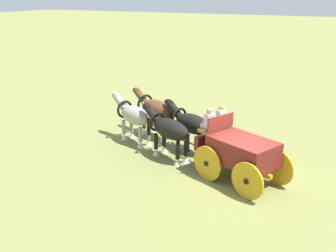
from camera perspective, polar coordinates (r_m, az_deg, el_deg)
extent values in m
plane|color=olive|center=(15.74, 10.37, -7.85)|extent=(220.00, 220.00, 0.00)
cube|color=maroon|center=(15.22, 10.65, -3.57)|extent=(2.88, 2.41, 0.96)
cube|color=brown|center=(15.95, 6.70, -0.33)|extent=(1.08, 1.51, 0.12)
cube|color=maroon|center=(16.43, 5.61, -2.11)|extent=(0.72, 1.24, 0.60)
cube|color=maroon|center=(15.65, 7.54, 0.55)|extent=(0.62, 1.31, 0.55)
cube|color=gold|center=(15.45, 10.52, -5.56)|extent=(2.54, 1.23, 0.16)
cylinder|color=gold|center=(15.44, 5.62, -5.32)|extent=(1.30, 0.63, 1.38)
cylinder|color=black|center=(15.44, 5.62, -5.32)|extent=(0.26, 0.25, 0.20)
cylinder|color=gold|center=(16.64, 9.89, -3.69)|extent=(1.30, 0.63, 1.38)
cylinder|color=black|center=(16.64, 9.89, -3.69)|extent=(0.26, 0.25, 0.20)
cylinder|color=gold|center=(14.27, 11.27, -7.73)|extent=(1.30, 0.63, 1.38)
cylinder|color=black|center=(14.27, 11.27, -7.73)|extent=(0.26, 0.25, 0.20)
cylinder|color=gold|center=(15.57, 15.39, -5.75)|extent=(1.30, 0.63, 1.38)
cylinder|color=black|center=(15.57, 15.39, -5.75)|extent=(0.26, 0.25, 0.20)
cylinder|color=brown|center=(17.00, 4.02, -2.77)|extent=(2.42, 1.14, 0.10)
cube|color=#BCB293|center=(15.75, 5.55, 0.00)|extent=(0.49, 0.45, 0.16)
cube|color=silver|center=(15.58, 5.89, 0.85)|extent=(0.36, 0.43, 0.55)
sphere|color=tan|center=(15.47, 5.94, 2.21)|extent=(0.22, 0.22, 0.22)
cube|color=#2D2D33|center=(16.22, 7.25, 0.50)|extent=(0.49, 0.45, 0.16)
cube|color=silver|center=(16.06, 7.60, 1.33)|extent=(0.36, 0.43, 0.55)
sphere|color=tan|center=(15.95, 7.66, 2.65)|extent=(0.22, 0.22, 0.22)
ellipsoid|color=black|center=(17.00, 0.39, -0.45)|extent=(2.26, 1.62, 0.86)
cylinder|color=black|center=(17.64, -1.74, -2.21)|extent=(0.18, 0.18, 0.71)
cone|color=silver|center=(17.83, -1.72, -3.73)|extent=(0.30, 0.30, 0.30)
cylinder|color=black|center=(17.91, -0.55, -1.87)|extent=(0.18, 0.18, 0.71)
cone|color=silver|center=(18.10, -0.55, -3.36)|extent=(0.30, 0.30, 0.30)
cylinder|color=black|center=(16.59, 1.39, -3.61)|extent=(0.18, 0.18, 0.71)
cone|color=silver|center=(16.79, 1.38, -5.20)|extent=(0.30, 0.30, 0.30)
cylinder|color=black|center=(16.88, 2.60, -3.21)|extent=(0.18, 0.18, 0.71)
cone|color=silver|center=(17.08, 2.57, -4.78)|extent=(0.30, 0.30, 0.30)
cylinder|color=black|center=(17.85, -2.32, 1.78)|extent=(1.01, 0.71, 0.81)
ellipsoid|color=black|center=(18.06, -3.05, 2.83)|extent=(0.65, 0.48, 0.32)
cube|color=silver|center=(18.28, -3.58, 3.01)|extent=(0.10, 0.12, 0.24)
torus|color=black|center=(17.66, -1.58, 0.63)|extent=(0.47, 0.86, 0.89)
cylinder|color=black|center=(16.33, 2.86, -2.42)|extent=(0.14, 0.14, 0.80)
ellipsoid|color=black|center=(17.84, 3.58, 0.29)|extent=(2.21, 1.62, 0.87)
cylinder|color=black|center=(18.41, 1.47, -1.40)|extent=(0.18, 0.18, 0.67)
cone|color=silver|center=(18.58, 1.46, -2.79)|extent=(0.30, 0.30, 0.29)
cylinder|color=black|center=(18.71, 2.58, -1.08)|extent=(0.18, 0.18, 0.67)
cone|color=silver|center=(18.88, 2.56, -2.44)|extent=(0.30, 0.30, 0.29)
cylinder|color=black|center=(17.44, 4.56, -2.64)|extent=(0.18, 0.18, 0.67)
cone|color=silver|center=(17.62, 4.52, -4.09)|extent=(0.30, 0.30, 0.29)
cylinder|color=black|center=(17.76, 5.67, -2.27)|extent=(0.18, 0.18, 0.67)
cone|color=silver|center=(17.93, 5.62, -3.70)|extent=(0.30, 0.30, 0.29)
cylinder|color=black|center=(18.63, 0.90, 2.39)|extent=(1.01, 0.71, 0.81)
ellipsoid|color=black|center=(18.83, 0.17, 3.39)|extent=(0.65, 0.48, 0.32)
cube|color=silver|center=(19.03, -0.37, 3.56)|extent=(0.10, 0.12, 0.24)
torus|color=black|center=(18.45, 1.64, 1.28)|extent=(0.47, 0.88, 0.91)
cylinder|color=black|center=(17.22, 5.99, -1.52)|extent=(0.14, 0.14, 0.80)
ellipsoid|color=#9E998E|center=(18.96, -4.69, 1.52)|extent=(2.16, 1.58, 0.86)
cylinder|color=#9E998E|center=(19.60, -6.37, -0.15)|extent=(0.18, 0.18, 0.70)
cone|color=silver|center=(19.77, -6.32, -1.52)|extent=(0.30, 0.30, 0.30)
cylinder|color=#9E998E|center=(19.85, -5.23, 0.13)|extent=(0.18, 0.18, 0.70)
cone|color=silver|center=(20.02, -5.19, -1.23)|extent=(0.30, 0.30, 0.30)
cylinder|color=#9E998E|center=(18.52, -3.98, -1.22)|extent=(0.18, 0.18, 0.70)
cone|color=silver|center=(18.70, -3.95, -2.66)|extent=(0.30, 0.30, 0.30)
cylinder|color=#9E998E|center=(18.79, -2.82, -0.91)|extent=(0.18, 0.18, 0.70)
cone|color=silver|center=(18.96, -2.79, -2.33)|extent=(0.30, 0.30, 0.30)
cylinder|color=#9E998E|center=(19.86, -6.82, 3.41)|extent=(1.01, 0.71, 0.81)
ellipsoid|color=#9E998E|center=(20.09, -7.43, 4.33)|extent=(0.65, 0.48, 0.32)
cube|color=silver|center=(20.32, -7.86, 4.48)|extent=(0.10, 0.12, 0.24)
torus|color=black|center=(19.64, -6.20, 2.39)|extent=(0.47, 0.87, 0.89)
cylinder|color=black|center=(18.25, -2.77, -0.12)|extent=(0.14, 0.14, 0.80)
ellipsoid|color=brown|center=(19.69, -1.60, 2.34)|extent=(2.32, 1.73, 0.96)
cylinder|color=brown|center=(20.33, -3.46, 0.61)|extent=(0.18, 0.18, 0.70)
cone|color=silver|center=(20.49, -3.43, -0.71)|extent=(0.30, 0.30, 0.30)
cylinder|color=brown|center=(20.63, -2.28, 0.91)|extent=(0.18, 0.18, 0.70)
cone|color=silver|center=(20.79, -2.26, -0.40)|extent=(0.30, 0.30, 0.30)
cylinder|color=brown|center=(19.22, -0.83, -0.45)|extent=(0.18, 0.18, 0.70)
cone|color=silver|center=(19.38, -0.82, -1.83)|extent=(0.30, 0.30, 0.30)
cylinder|color=brown|center=(19.53, 0.37, -0.12)|extent=(0.18, 0.18, 0.70)
cone|color=silver|center=(19.70, 0.37, -1.49)|extent=(0.30, 0.30, 0.30)
cylinder|color=brown|center=(20.60, -3.89, 4.21)|extent=(1.01, 0.71, 0.81)
ellipsoid|color=brown|center=(20.83, -4.51, 5.09)|extent=(0.65, 0.48, 0.32)
cube|color=silver|center=(21.05, -4.95, 5.23)|extent=(0.10, 0.12, 0.24)
torus|color=black|center=(20.39, -3.27, 3.19)|extent=(0.51, 0.95, 0.98)
cylinder|color=black|center=(18.96, 0.48, 0.74)|extent=(0.14, 0.14, 0.80)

